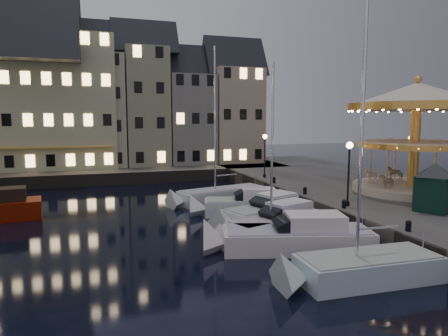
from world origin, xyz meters
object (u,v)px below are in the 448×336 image
object	(u,v)px
motorboat_a	(357,270)
carousel	(416,116)
streetlamp_d	(410,152)
motorboat_d	(264,214)
bollard_c	(305,190)
motorboat_b	(289,238)
ticket_kiosk	(435,179)
motorboat_f	(217,196)
bollard_a	(408,225)
streetlamp_c	(265,149)
motorboat_e	(242,206)
streetlamp_b	(349,164)
bollard_b	(344,203)
bollard_d	(274,180)
motorboat_c	(274,225)

from	to	relation	value
motorboat_a	carousel	size ratio (longest dim) A/B	1.19
streetlamp_d	motorboat_d	distance (m)	17.41
bollard_c	motorboat_b	xyz separation A→B (m)	(-5.25, -7.82, -0.96)
bollard_c	motorboat_d	xyz separation A→B (m)	(-4.44, -2.48, -0.96)
ticket_kiosk	motorboat_f	bearing A→B (deg)	129.15
bollard_a	motorboat_f	distance (m)	16.43
streetlamp_c	motorboat_a	world-z (taller)	motorboat_a
streetlamp_c	motorboat_e	distance (m)	10.79
streetlamp_c	ticket_kiosk	xyz separation A→B (m)	(4.06, -16.43, -0.71)
streetlamp_d	streetlamp_c	bearing A→B (deg)	150.09
motorboat_e	carousel	bearing A→B (deg)	-8.83
streetlamp_d	bollard_a	xyz separation A→B (m)	(-11.90, -13.00, -2.41)
motorboat_a	motorboat_d	bearing A→B (deg)	89.87
motorboat_a	motorboat_b	bearing A→B (deg)	99.54
streetlamp_d	motorboat_d	bearing A→B (deg)	-163.05
bollard_c	motorboat_a	world-z (taller)	motorboat_a
streetlamp_b	carousel	xyz separation A→B (m)	(7.76, 2.79, 3.11)
motorboat_d	bollard_c	bearing A→B (deg)	29.20
motorboat_d	bollard_b	bearing A→B (deg)	-29.60
motorboat_e	motorboat_f	bearing A→B (deg)	96.76
bollard_d	motorboat_a	world-z (taller)	motorboat_a
bollard_d	carousel	distance (m)	12.34
bollard_a	motorboat_c	xyz separation A→B (m)	(-4.97, 5.19, -0.93)
motorboat_b	carousel	size ratio (longest dim) A/B	0.88
bollard_c	ticket_kiosk	bearing A→B (deg)	-57.89
motorboat_a	ticket_kiosk	xyz separation A→B (m)	(9.12, 5.08, 2.77)
bollard_c	motorboat_f	bearing A→B (deg)	137.55
bollard_d	motorboat_e	xyz separation A→B (m)	(-4.89, -5.15, -0.96)
motorboat_a	motorboat_d	world-z (taller)	motorboat_a
streetlamp_b	bollard_a	xyz separation A→B (m)	(-0.60, -6.00, -2.41)
streetlamp_d	motorboat_b	xyz separation A→B (m)	(-17.15, -10.32, -3.37)
streetlamp_b	streetlamp_c	world-z (taller)	same
motorboat_b	motorboat_e	distance (m)	8.17
bollard_a	bollard_d	size ratio (longest dim) A/B	1.00
streetlamp_c	motorboat_f	distance (m)	8.05
motorboat_e	ticket_kiosk	distance (m)	12.60
streetlamp_b	motorboat_b	world-z (taller)	streetlamp_b
ticket_kiosk	bollard_b	bearing A→B (deg)	152.48
motorboat_f	ticket_kiosk	xyz separation A→B (m)	(10.09, -12.40, 2.78)
streetlamp_d	motorboat_e	size ratio (longest dim) A/B	0.57
streetlamp_d	carousel	xyz separation A→B (m)	(-3.54, -4.21, 3.11)
motorboat_c	motorboat_d	world-z (taller)	motorboat_c
motorboat_e	ticket_kiosk	bearing A→B (deg)	-39.16
streetlamp_d	bollard_d	xyz separation A→B (m)	(-11.90, 3.00, -2.41)
motorboat_d	streetlamp_b	bearing A→B (deg)	-21.86
streetlamp_d	bollard_c	distance (m)	12.40
motorboat_c	streetlamp_c	bearing A→B (deg)	68.74
bollard_b	ticket_kiosk	xyz separation A→B (m)	(4.66, -2.43, 1.70)
bollard_b	carousel	bearing A→B (deg)	21.48
motorboat_e	carousel	world-z (taller)	carousel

